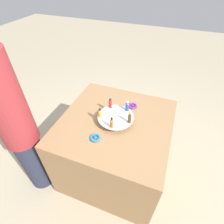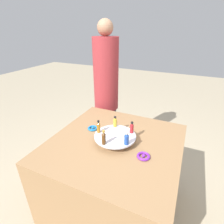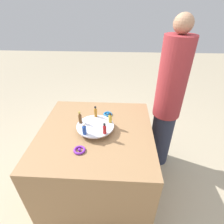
# 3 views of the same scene
# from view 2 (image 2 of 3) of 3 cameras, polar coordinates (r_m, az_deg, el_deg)

# --- Properties ---
(ground_plane) EXTENTS (12.00, 12.00, 0.00)m
(ground_plane) POSITION_cam_2_polar(r_m,az_deg,el_deg) (1.98, 0.79, -28.38)
(ground_plane) COLOR tan
(party_table) EXTENTS (1.02, 1.02, 0.79)m
(party_table) POSITION_cam_2_polar(r_m,az_deg,el_deg) (1.68, 0.88, -20.56)
(party_table) COLOR #9E754C
(party_table) RESTS_ON ground_plane
(display_stand) EXTENTS (0.33, 0.33, 0.06)m
(display_stand) POSITION_cam_2_polar(r_m,az_deg,el_deg) (1.40, 1.00, -8.30)
(display_stand) COLOR silver
(display_stand) RESTS_ON party_table
(bottle_gold) EXTENTS (0.03, 0.03, 0.09)m
(bottle_gold) POSITION_cam_2_polar(r_m,az_deg,el_deg) (1.48, 1.02, -3.23)
(bottle_gold) COLOR gold
(bottle_gold) RESTS_ON display_stand
(bottle_amber) EXTENTS (0.03, 0.03, 0.11)m
(bottle_amber) POSITION_cam_2_polar(r_m,az_deg,el_deg) (1.40, -4.42, -4.89)
(bottle_amber) COLOR #AD6B19
(bottle_amber) RESTS_ON display_stand
(bottle_brown) EXTENTS (0.03, 0.03, 0.11)m
(bottle_brown) POSITION_cam_2_polar(r_m,az_deg,el_deg) (1.26, -2.73, -8.41)
(bottle_brown) COLOR brown
(bottle_brown) RESTS_ON display_stand
(bottle_blue) EXTENTS (0.03, 0.03, 0.10)m
(bottle_blue) POSITION_cam_2_polar(r_m,az_deg,el_deg) (1.27, 4.77, -8.68)
(bottle_blue) COLOR #234CAD
(bottle_blue) RESTS_ON display_stand
(bottle_red) EXTENTS (0.03, 0.03, 0.10)m
(bottle_red) POSITION_cam_2_polar(r_m,az_deg,el_deg) (1.40, 6.46, -5.13)
(bottle_red) COLOR #B21E23
(bottle_red) RESTS_ON display_stand
(ribbon_bow_blue) EXTENTS (0.09, 0.09, 0.02)m
(ribbon_bow_blue) POSITION_cam_2_polar(r_m,az_deg,el_deg) (1.58, -6.31, -5.28)
(ribbon_bow_blue) COLOR blue
(ribbon_bow_blue) RESTS_ON party_table
(ribbon_bow_purple) EXTENTS (0.09, 0.09, 0.03)m
(ribbon_bow_purple) POSITION_cam_2_polar(r_m,az_deg,el_deg) (1.28, 10.24, -14.01)
(ribbon_bow_purple) COLOR purple
(ribbon_bow_purple) RESTS_ON party_table
(person_figure) EXTENTS (0.29, 0.29, 1.69)m
(person_figure) POSITION_cam_2_polar(r_m,az_deg,el_deg) (2.13, -1.89, 5.18)
(person_figure) COLOR #282D42
(person_figure) RESTS_ON ground_plane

